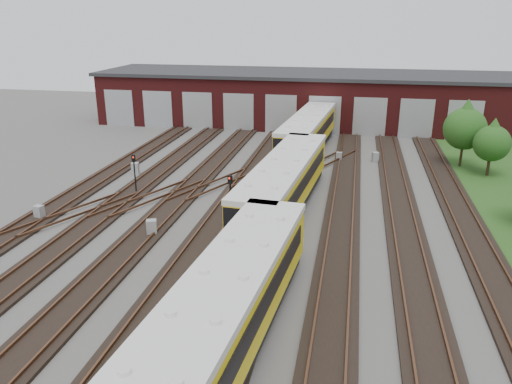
# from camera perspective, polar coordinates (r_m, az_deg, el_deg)

# --- Properties ---
(ground) EXTENTS (120.00, 120.00, 0.00)m
(ground) POSITION_cam_1_polar(r_m,az_deg,el_deg) (26.77, -4.07, -9.44)
(ground) COLOR #454240
(ground) RESTS_ON ground
(track_network) EXTENTS (30.40, 70.00, 0.33)m
(track_network) POSITION_cam_1_polar(r_m,az_deg,el_deg) (27.25, -4.09, -8.62)
(track_network) COLOR black
(track_network) RESTS_ON ground
(maintenance_shed) EXTENTS (51.00, 12.50, 6.35)m
(maintenance_shed) POSITION_cam_1_polar(r_m,az_deg,el_deg) (63.58, 5.49, 10.66)
(maintenance_shed) COLOR #531415
(maintenance_shed) RESTS_ON ground
(metro_train) EXTENTS (4.42, 48.84, 3.44)m
(metro_train) POSITION_cam_1_polar(r_m,az_deg,el_deg) (34.02, 3.26, 0.91)
(metro_train) COLOR black
(metro_train) RESTS_ON ground
(signal_mast_0) EXTENTS (0.30, 0.28, 3.05)m
(signal_mast_0) POSITION_cam_1_polar(r_m,az_deg,el_deg) (38.92, -13.73, 2.61)
(signal_mast_0) COLOR black
(signal_mast_0) RESTS_ON ground
(signal_mast_1) EXTENTS (0.31, 0.29, 3.19)m
(signal_mast_1) POSITION_cam_1_polar(r_m,az_deg,el_deg) (30.58, -0.51, -1.32)
(signal_mast_1) COLOR black
(signal_mast_1) RESTS_ON ground
(signal_mast_2) EXTENTS (0.27, 0.25, 3.18)m
(signal_mast_2) POSITION_cam_1_polar(r_m,az_deg,el_deg) (36.27, 3.70, 2.00)
(signal_mast_2) COLOR black
(signal_mast_2) RESTS_ON ground
(signal_mast_3) EXTENTS (0.31, 0.29, 3.21)m
(signal_mast_3) POSITION_cam_1_polar(r_m,az_deg,el_deg) (32.51, -2.96, -0.02)
(signal_mast_3) COLOR black
(signal_mast_3) RESTS_ON ground
(relay_cabinet_0) EXTENTS (0.65, 0.58, 0.97)m
(relay_cabinet_0) POSITION_cam_1_polar(r_m,az_deg,el_deg) (36.45, -23.53, -2.15)
(relay_cabinet_0) COLOR #939698
(relay_cabinet_0) RESTS_ON ground
(relay_cabinet_1) EXTENTS (0.68, 0.59, 1.00)m
(relay_cabinet_1) POSITION_cam_1_polar(r_m,az_deg,el_deg) (44.21, -13.63, 2.64)
(relay_cabinet_1) COLOR #939698
(relay_cabinet_1) RESTS_ON ground
(relay_cabinet_2) EXTENTS (0.76, 0.71, 1.03)m
(relay_cabinet_2) POSITION_cam_1_polar(r_m,az_deg,el_deg) (31.64, -11.84, -4.03)
(relay_cabinet_2) COLOR #939698
(relay_cabinet_2) RESTS_ON ground
(relay_cabinet_3) EXTENTS (0.54, 0.46, 0.85)m
(relay_cabinet_3) POSITION_cam_1_polar(r_m,az_deg,el_deg) (47.53, 9.47, 4.02)
(relay_cabinet_3) COLOR #939698
(relay_cabinet_3) RESTS_ON ground
(relay_cabinet_4) EXTENTS (0.68, 0.62, 0.93)m
(relay_cabinet_4) POSITION_cam_1_polar(r_m,az_deg,el_deg) (47.88, 13.46, 3.90)
(relay_cabinet_4) COLOR #939698
(relay_cabinet_4) RESTS_ON ground
(tree_0) EXTENTS (3.70, 3.70, 6.14)m
(tree_0) POSITION_cam_1_polar(r_m,az_deg,el_deg) (47.92, 22.83, 7.21)
(tree_0) COLOR #2E2214
(tree_0) RESTS_ON ground
(tree_1) EXTENTS (3.02, 3.02, 5.01)m
(tree_1) POSITION_cam_1_polar(r_m,az_deg,el_deg) (46.15, 25.42, 5.48)
(tree_1) COLOR #2E2214
(tree_1) RESTS_ON ground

